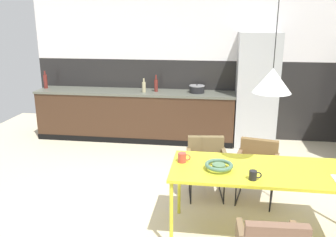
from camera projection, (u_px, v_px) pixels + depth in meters
name	position (u px, v px, depth m)	size (l,w,h in m)	color
ground_plane	(185.00, 234.00, 3.66)	(8.65, 8.65, 0.00)	beige
back_wall_splashback_dark	(202.00, 99.00, 6.57)	(6.32, 0.12, 1.45)	black
back_wall_panel_upper	(204.00, 19.00, 6.17)	(6.32, 0.12, 1.45)	white
kitchen_counter	(135.00, 115.00, 6.46)	(3.62, 0.63, 0.91)	#3D2719
refrigerator_column	(256.00, 90.00, 6.03)	(0.69, 0.60, 1.96)	#ADAFB2
dining_table	(265.00, 174.00, 3.41)	(1.85, 0.76, 0.76)	gold
armchair_corner_seat	(257.00, 162.00, 4.24)	(0.57, 0.56, 0.74)	brown
armchair_facing_counter	(206.00, 158.00, 4.37)	(0.54, 0.52, 0.73)	brown
fruit_bowl	(219.00, 166.00, 3.38)	(0.28, 0.28, 0.07)	#4C704C
mug_tall_blue	(182.00, 158.00, 3.55)	(0.13, 0.09, 0.10)	#B23D33
mug_short_terracotta	(253.00, 175.00, 3.16)	(0.11, 0.07, 0.09)	black
cooking_pot	(197.00, 89.00, 6.19)	(0.27, 0.27, 0.15)	black
bottle_spice_small	(144.00, 87.00, 6.22)	(0.07, 0.07, 0.25)	tan
bottle_vinegar_dark	(45.00, 81.00, 6.57)	(0.07, 0.07, 0.33)	maroon
bottle_oil_tall	(156.00, 85.00, 6.27)	(0.07, 0.07, 0.30)	maroon
pendant_lamp_over_table_near	(272.00, 80.00, 3.21)	(0.36, 0.36, 1.33)	black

